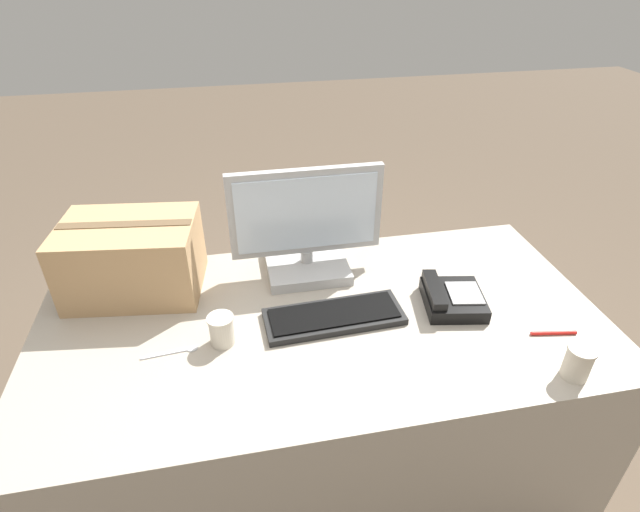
% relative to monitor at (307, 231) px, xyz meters
% --- Properties ---
extents(ground_plane, '(12.00, 12.00, 0.00)m').
position_rel_monitor_xyz_m(ground_plane, '(-0.00, -0.28, -0.90)').
color(ground_plane, brown).
extents(office_desk, '(1.80, 0.90, 0.74)m').
position_rel_monitor_xyz_m(office_desk, '(-0.00, -0.28, -0.53)').
color(office_desk, '#A89E8E').
rests_on(office_desk, ground_plane).
extents(monitor, '(0.53, 0.26, 0.39)m').
position_rel_monitor_xyz_m(monitor, '(0.00, 0.00, 0.00)').
color(monitor, '#B7B7B7').
rests_on(monitor, office_desk).
extents(keyboard, '(0.45, 0.18, 0.03)m').
position_rel_monitor_xyz_m(keyboard, '(0.03, -0.29, -0.15)').
color(keyboard, black).
rests_on(keyboard, office_desk).
extents(desk_phone, '(0.22, 0.23, 0.08)m').
position_rel_monitor_xyz_m(desk_phone, '(0.43, -0.29, -0.13)').
color(desk_phone, black).
rests_on(desk_phone, office_desk).
extents(paper_cup_left, '(0.08, 0.08, 0.10)m').
position_rel_monitor_xyz_m(paper_cup_left, '(-0.32, -0.33, -0.11)').
color(paper_cup_left, beige).
rests_on(paper_cup_left, office_desk).
extents(paper_cup_right, '(0.08, 0.08, 0.10)m').
position_rel_monitor_xyz_m(paper_cup_right, '(0.64, -0.65, -0.11)').
color(paper_cup_right, beige).
rests_on(paper_cup_right, office_desk).
extents(spoon, '(0.16, 0.03, 0.00)m').
position_rel_monitor_xyz_m(spoon, '(-0.45, -0.35, -0.16)').
color(spoon, silver).
rests_on(spoon, office_desk).
extents(cardboard_box, '(0.47, 0.35, 0.25)m').
position_rel_monitor_xyz_m(cardboard_box, '(-0.59, 0.00, -0.04)').
color(cardboard_box, tan).
rests_on(cardboard_box, office_desk).
extents(pen_marker, '(0.14, 0.03, 0.01)m').
position_rel_monitor_xyz_m(pen_marker, '(0.68, -0.49, -0.16)').
color(pen_marker, red).
rests_on(pen_marker, office_desk).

